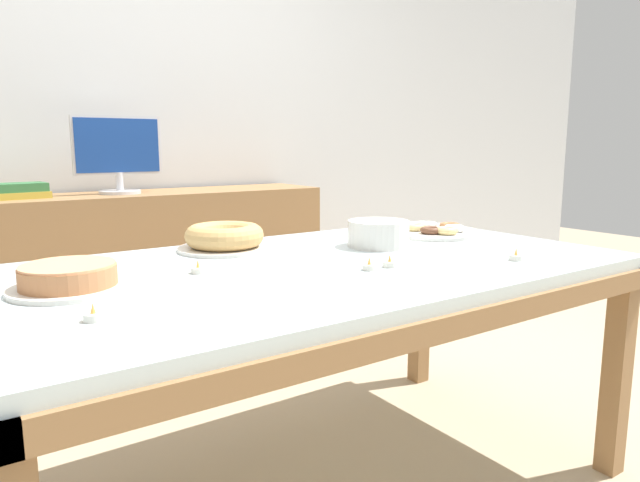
# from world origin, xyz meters

# --- Properties ---
(wall_back) EXTENTS (8.00, 0.10, 2.60)m
(wall_back) POSITION_xyz_m (0.00, 1.82, 1.30)
(wall_back) COLOR silver
(wall_back) RESTS_ON ground
(dining_table) EXTENTS (1.88, 1.04, 0.75)m
(dining_table) POSITION_xyz_m (0.00, 0.00, 0.67)
(dining_table) COLOR silver
(dining_table) RESTS_ON ground
(sideboard) EXTENTS (1.79, 0.44, 0.85)m
(sideboard) POSITION_xyz_m (0.00, 1.52, 0.43)
(sideboard) COLOR olive
(sideboard) RESTS_ON ground
(computer_monitor) EXTENTS (0.42, 0.20, 0.38)m
(computer_monitor) POSITION_xyz_m (-0.16, 1.52, 1.04)
(computer_monitor) COLOR silver
(computer_monitor) RESTS_ON sideboard
(book_stack) EXTENTS (0.24, 0.18, 0.07)m
(book_stack) POSITION_xyz_m (-0.60, 1.52, 0.89)
(book_stack) COLOR #B29933
(book_stack) RESTS_ON sideboard
(cake_chocolate_round) EXTENTS (0.28, 0.28, 0.07)m
(cake_chocolate_round) POSITION_xyz_m (-0.68, 0.06, 0.78)
(cake_chocolate_round) COLOR silver
(cake_chocolate_round) RESTS_ON dining_table
(cake_golden_bundt) EXTENTS (0.31, 0.31, 0.09)m
(cake_golden_bundt) POSITION_xyz_m (-0.15, 0.34, 0.79)
(cake_golden_bundt) COLOR silver
(cake_golden_bundt) RESTS_ON dining_table
(pastry_platter) EXTENTS (0.38, 0.38, 0.04)m
(pastry_platter) POSITION_xyz_m (0.67, 0.19, 0.76)
(pastry_platter) COLOR silver
(pastry_platter) RESTS_ON dining_table
(plate_stack) EXTENTS (0.21, 0.21, 0.09)m
(plate_stack) POSITION_xyz_m (0.32, 0.10, 0.79)
(plate_stack) COLOR silver
(plate_stack) RESTS_ON dining_table
(tealight_left_edge) EXTENTS (0.04, 0.04, 0.04)m
(tealight_left_edge) POSITION_xyz_m (-0.36, 0.06, 0.76)
(tealight_left_edge) COLOR silver
(tealight_left_edge) RESTS_ON dining_table
(tealight_right_edge) EXTENTS (0.04, 0.04, 0.04)m
(tealight_right_edge) POSITION_xyz_m (0.13, -0.17, 0.76)
(tealight_right_edge) COLOR silver
(tealight_right_edge) RESTS_ON dining_table
(tealight_near_cakes) EXTENTS (0.04, 0.04, 0.04)m
(tealight_near_cakes) POSITION_xyz_m (-0.69, -0.22, 0.76)
(tealight_near_cakes) COLOR silver
(tealight_near_cakes) RESTS_ON dining_table
(tealight_near_front) EXTENTS (0.04, 0.04, 0.04)m
(tealight_near_front) POSITION_xyz_m (0.05, -0.17, 0.76)
(tealight_near_front) COLOR silver
(tealight_near_front) RESTS_ON dining_table
(tealight_centre) EXTENTS (0.04, 0.04, 0.04)m
(tealight_centre) POSITION_xyz_m (0.50, -0.32, 0.76)
(tealight_centre) COLOR silver
(tealight_centre) RESTS_ON dining_table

